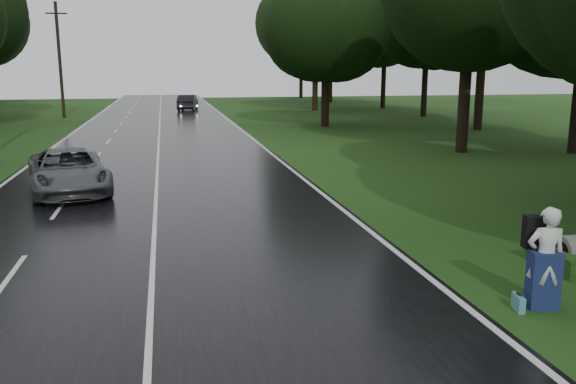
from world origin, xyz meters
name	(u,v)px	position (x,y,z in m)	size (l,w,h in m)	color
ground	(151,299)	(0.00, 0.00, 0.00)	(160.00, 160.00, 0.00)	#1E4213
road	(158,154)	(0.00, 20.00, 0.02)	(12.00, 140.00, 0.04)	black
lane_center	(158,154)	(0.00, 20.00, 0.04)	(0.12, 140.00, 0.01)	silver
grey_car	(68,171)	(-3.05, 10.75, 0.82)	(2.58, 5.59, 1.55)	#525457
far_car	(188,103)	(2.87, 51.95, 0.85)	(1.72, 4.94, 1.63)	black
hitchhiker	(544,261)	(7.22, -1.92, 0.91)	(0.79, 0.74, 1.96)	silver
suitcase	(518,303)	(6.72, -1.97, 0.15)	(0.12, 0.42, 0.30)	teal
utility_pole_far	(64,118)	(-8.50, 45.27, 0.00)	(1.80, 0.28, 10.12)	black
tree_right_d	(461,152)	(15.94, 17.54, 0.00)	(10.15, 10.15, 15.86)	black
tree_right_e	(325,127)	(12.50, 32.59, 0.00)	(8.36, 8.36, 13.06)	black
tree_right_f	(315,110)	(16.14, 49.79, 0.00)	(9.69, 9.69, 15.14)	black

